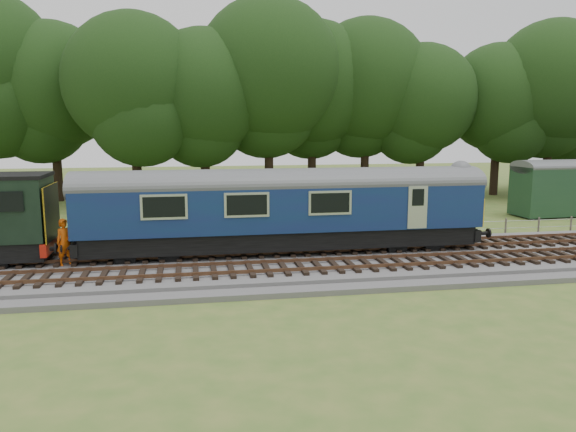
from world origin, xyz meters
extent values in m
plane|color=#446726|center=(0.00, 0.00, 0.00)|extent=(120.00, 120.00, 0.00)
cube|color=#4C4C4F|center=(0.00, 0.00, 0.17)|extent=(70.00, 7.00, 0.35)
cube|color=brown|center=(0.00, 0.68, 0.49)|extent=(66.50, 0.07, 0.14)
cube|color=brown|center=(0.00, 2.12, 0.49)|extent=(66.50, 0.07, 0.14)
cube|color=brown|center=(0.00, -2.32, 0.49)|extent=(66.50, 0.07, 0.14)
cube|color=brown|center=(0.00, -0.88, 0.49)|extent=(66.50, 0.07, 0.14)
cube|color=black|center=(-0.92, 1.40, 1.06)|extent=(17.46, 2.52, 0.85)
cube|color=navy|center=(-0.92, 1.40, 2.48)|extent=(18.00, 2.80, 2.05)
cube|color=yellow|center=(8.10, 1.40, 2.11)|extent=(0.06, 2.74, 1.30)
cube|color=black|center=(5.08, 1.40, 0.86)|extent=(2.60, 2.00, 0.55)
cube|color=black|center=(-6.92, 1.40, 0.86)|extent=(2.60, 2.00, 0.55)
cube|color=black|center=(-12.12, 1.40, 2.66)|extent=(2.40, 2.55, 2.60)
cube|color=#B41B0D|center=(-10.94, 1.40, 1.06)|extent=(0.25, 2.60, 0.55)
cube|color=yellow|center=(-10.80, 1.40, 2.46)|extent=(0.06, 2.55, 2.30)
imported|color=#E9560C|center=(-10.17, 0.57, 1.32)|extent=(0.85, 0.75, 1.94)
camera|label=1|loc=(-5.09, -23.24, 6.11)|focal=35.00mm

